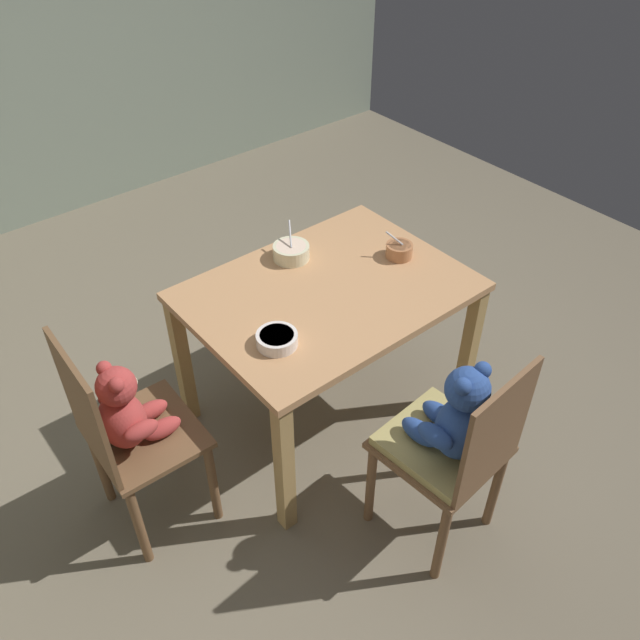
{
  "coord_description": "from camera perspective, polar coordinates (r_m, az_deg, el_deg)",
  "views": [
    {
      "loc": [
        -1.35,
        -1.6,
        2.29
      ],
      "look_at": [
        0.0,
        0.05,
        0.51
      ],
      "focal_mm": 36.54,
      "sensor_mm": 36.0,
      "label": 1
    }
  ],
  "objects": [
    {
      "name": "porridge_bowl_terracotta_near_right",
      "position": [
        2.81,
        6.94,
        6.1
      ],
      "size": [
        0.11,
        0.11,
        0.12
      ],
      "color": "#B67449",
      "rests_on": "dining_table"
    },
    {
      "name": "porridge_bowl_cream_far_center",
      "position": [
        2.78,
        -2.54,
        6.0
      ],
      "size": [
        0.16,
        0.16,
        0.14
      ],
      "color": "beige",
      "rests_on": "dining_table"
    },
    {
      "name": "teddy_chair_near_front",
      "position": [
        2.3,
        11.73,
        -9.58
      ],
      "size": [
        0.42,
        0.43,
        0.91
      ],
      "rotation": [
        0.0,
        0.0,
        1.65
      ],
      "color": "brown",
      "rests_on": "ground_plane"
    },
    {
      "name": "ground_plane",
      "position": [
        3.12,
        0.59,
        -8.0
      ],
      "size": [
        5.2,
        5.2,
        0.04
      ],
      "color": "#6F6552"
    },
    {
      "name": "dining_table",
      "position": [
        2.68,
        0.68,
        1.13
      ],
      "size": [
        1.1,
        0.82,
        0.71
      ],
      "color": "tan",
      "rests_on": "ground_plane"
    },
    {
      "name": "teddy_chair_near_left",
      "position": [
        2.41,
        -16.56,
        -8.54
      ],
      "size": [
        0.38,
        0.42,
        0.93
      ],
      "rotation": [
        0.0,
        0.0,
        -0.03
      ],
      "color": "brown",
      "rests_on": "ground_plane"
    },
    {
      "name": "porridge_bowl_white_near_left",
      "position": [
        2.35,
        -3.79,
        -1.69
      ],
      "size": [
        0.15,
        0.15,
        0.05
      ],
      "color": "silver",
      "rests_on": "dining_table"
    }
  ]
}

